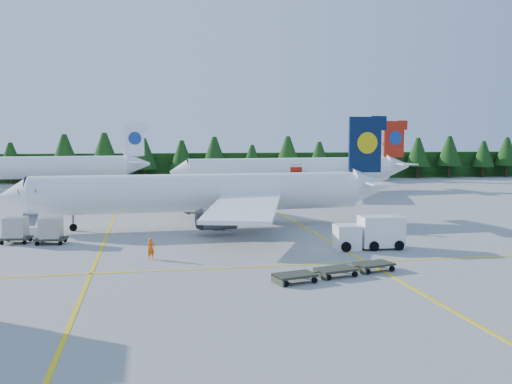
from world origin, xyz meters
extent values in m
plane|color=#979792|center=(0.00, 0.00, 0.00)|extent=(320.00, 320.00, 0.00)
cube|color=yellow|center=(-14.00, 20.00, 0.01)|extent=(0.25, 120.00, 0.01)
cube|color=yellow|center=(6.00, 20.00, 0.01)|extent=(0.25, 120.00, 0.01)
cube|color=yellow|center=(0.00, -6.00, 0.01)|extent=(80.00, 0.25, 0.01)
cube|color=black|center=(0.00, 82.00, 3.00)|extent=(220.00, 4.00, 6.00)
cylinder|color=white|center=(-4.63, 13.74, 3.59)|extent=(34.01, 5.16, 3.99)
cone|color=white|center=(-22.96, 13.11, 3.59)|extent=(2.93, 4.08, 3.99)
cube|color=#071737|center=(13.80, 14.38, 8.57)|extent=(3.80, 0.48, 6.18)
cube|color=white|center=(-1.93, 22.31, 2.99)|extent=(10.73, 16.09, 1.13)
cylinder|color=slate|center=(-3.83, 19.56, 1.59)|extent=(3.46, 2.21, 2.09)
cube|color=white|center=(-1.35, 5.38, 2.99)|extent=(9.87, 16.02, 1.13)
cylinder|color=slate|center=(-3.43, 8.00, 1.59)|extent=(3.46, 2.21, 2.09)
cylinder|color=slate|center=(-17.50, 13.30, 0.85)|extent=(0.24, 0.24, 1.69)
cylinder|color=white|center=(14.40, 49.27, 3.82)|extent=(36.29, 7.87, 4.24)
cone|color=white|center=(-5.01, 47.29, 3.82)|extent=(3.38, 4.52, 4.24)
cube|color=#AE1D0B|center=(33.92, 51.25, 9.12)|extent=(4.05, 0.78, 6.57)
cube|color=white|center=(16.65, 58.55, 3.18)|extent=(12.24, 17.12, 1.20)
cylinder|color=slate|center=(14.83, 55.49, 1.70)|extent=(3.81, 2.58, 2.23)
cube|color=white|center=(18.48, 40.62, 3.18)|extent=(9.58, 16.89, 1.20)
cylinder|color=slate|center=(16.08, 43.25, 1.70)|extent=(3.81, 2.58, 2.23)
cylinder|color=slate|center=(0.77, 47.88, 0.90)|extent=(0.25, 0.25, 1.80)
cylinder|color=white|center=(-32.03, 66.74, 3.80)|extent=(36.15, 8.17, 4.22)
cube|color=white|center=(-12.61, 68.90, 9.08)|extent=(4.03, 0.81, 6.55)
cylinder|color=white|center=(25.62, 70.07, 3.28)|extent=(31.05, 9.91, 3.64)
cone|color=white|center=(9.22, 66.63, 3.28)|extent=(3.24, 4.09, 3.64)
cube|color=white|center=(42.11, 73.52, 7.83)|extent=(3.45, 1.02, 5.65)
cylinder|color=slate|center=(14.10, 67.66, 0.73)|extent=(0.22, 0.22, 1.46)
cube|color=white|center=(-21.44, 10.71, 0.49)|extent=(3.93, 2.32, 0.99)
cube|color=slate|center=(-21.27, 12.49, 2.06)|extent=(1.76, 3.69, 2.66)
cube|color=slate|center=(-21.11, 14.28, 3.27)|extent=(1.71, 1.22, 0.11)
cube|color=silver|center=(6.26, -1.00, 1.04)|extent=(2.06, 2.06, 2.08)
cube|color=black|center=(6.26, -1.00, 1.53)|extent=(1.76, 1.95, 0.89)
cube|color=silver|center=(9.23, -1.12, 1.48)|extent=(3.65, 2.32, 2.57)
cube|color=#2F3224|center=(-0.82, -10.85, 0.49)|extent=(2.97, 2.26, 0.15)
cube|color=#2F3224|center=(2.31, -9.80, 0.49)|extent=(2.97, 2.26, 0.15)
cube|color=#2F3224|center=(5.44, -8.75, 0.49)|extent=(2.97, 2.26, 0.15)
cube|color=#2F3224|center=(-21.63, 7.25, 0.46)|extent=(2.73, 2.23, 0.16)
cube|color=#A3A6A8|center=(-21.63, 7.25, 1.43)|extent=(1.97, 1.92, 1.78)
cube|color=#2F3224|center=(-18.51, 6.30, 0.46)|extent=(2.73, 2.23, 0.16)
cube|color=#A3A6A8|center=(-18.51, 6.30, 1.43)|extent=(1.97, 1.92, 1.78)
imported|color=#FF5A05|center=(-9.90, -1.96, 0.82)|extent=(0.70, 0.59, 1.64)
imported|color=#FF5705|center=(7.77, -1.53, 0.89)|extent=(1.04, 0.91, 1.79)
imported|color=#E15204|center=(13.57, 5.86, 0.88)|extent=(0.63, 0.81, 1.77)
camera|label=1|loc=(-10.06, -45.83, 9.28)|focal=40.00mm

